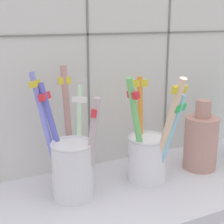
# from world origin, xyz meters

# --- Properties ---
(counter_slab) EXTENTS (0.64, 0.22, 0.02)m
(counter_slab) POSITION_xyz_m (0.00, 0.00, 0.01)
(counter_slab) COLOR silver
(counter_slab) RESTS_ON ground
(tile_wall_back) EXTENTS (0.64, 0.02, 0.45)m
(tile_wall_back) POSITION_xyz_m (-0.00, 0.12, 0.23)
(tile_wall_back) COLOR silver
(tile_wall_back) RESTS_ON ground
(toothbrush_cup_left) EXTENTS (0.09, 0.10, 0.19)m
(toothbrush_cup_left) POSITION_xyz_m (-0.06, 0.02, 0.07)
(toothbrush_cup_left) COLOR white
(toothbrush_cup_left) RESTS_ON counter_slab
(toothbrush_cup_right) EXTENTS (0.09, 0.11, 0.18)m
(toothbrush_cup_right) POSITION_xyz_m (0.06, 0.02, 0.07)
(toothbrush_cup_right) COLOR white
(toothbrush_cup_right) RESTS_ON counter_slab
(ceramic_vase) EXTENTS (0.06, 0.06, 0.12)m
(ceramic_vase) POSITION_xyz_m (0.17, 0.02, 0.07)
(ceramic_vase) COLOR tan
(ceramic_vase) RESTS_ON counter_slab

